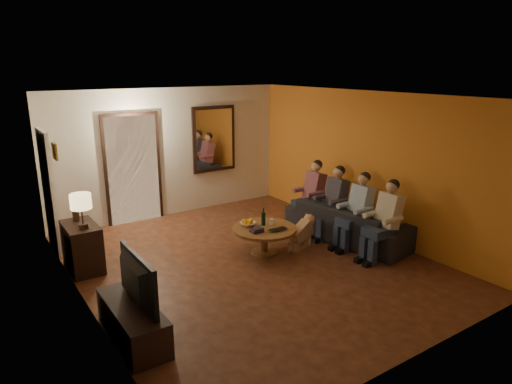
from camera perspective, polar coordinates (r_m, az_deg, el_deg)
floor at (r=7.32m, az=-0.65°, el=-8.82°), size 5.00×6.00×0.01m
ceiling at (r=6.68m, az=-0.72°, el=11.93°), size 5.00×6.00×0.01m
back_wall at (r=9.48m, az=-10.70°, el=4.84°), size 5.00×0.02×2.60m
front_wall at (r=4.79m, az=19.51°, el=-6.51°), size 5.00×0.02×2.60m
left_wall at (r=5.95m, az=-21.27°, el=-2.38°), size 0.02×6.00×2.60m
right_wall at (r=8.48m, az=13.62°, el=3.41°), size 0.02×6.00×2.60m
orange_accent at (r=8.47m, az=13.58°, el=3.40°), size 0.01×6.00×2.60m
kitchen_doorway at (r=9.24m, az=-15.12°, el=2.70°), size 1.00×0.06×2.10m
door_trim at (r=9.23m, az=-15.10°, el=2.69°), size 1.12×0.04×2.22m
fridge_glimpse at (r=9.35m, az=-13.63°, el=2.02°), size 0.45×0.03×1.70m
mirror_frame at (r=9.84m, az=-5.29°, el=6.62°), size 1.00×0.05×1.40m
mirror_glass at (r=9.82m, az=-5.20°, el=6.59°), size 0.86×0.02×1.26m
white_door at (r=8.22m, az=-24.49°, el=0.03°), size 0.06×0.85×2.04m
framed_art at (r=7.08m, az=-23.89°, el=4.68°), size 0.03×0.28×0.24m
art_canvas at (r=7.08m, az=-23.77°, el=4.70°), size 0.01×0.22×0.18m
dresser at (r=7.46m, az=-20.88°, el=-6.44°), size 0.45×0.81×0.72m
table_lamp at (r=7.05m, az=-20.96°, el=-2.26°), size 0.30×0.30×0.54m
flower_vase at (r=7.47m, az=-21.71°, el=-1.75°), size 0.14×0.14×0.44m
tv_stand at (r=5.57m, az=-15.14°, el=-15.38°), size 0.45×1.27×0.42m
tv at (r=5.33m, az=-15.53°, el=-10.71°), size 1.02×0.13×0.59m
sofa at (r=8.28m, az=11.48°, el=-3.71°), size 2.39×1.24×0.66m
person_a at (r=7.56m, az=15.88°, el=-3.75°), size 0.60×0.40×1.20m
person_b at (r=7.93m, az=12.60°, el=-2.60°), size 0.60×0.40×1.20m
person_c at (r=8.34m, az=9.64°, el=-1.55°), size 0.60×0.40×1.20m
person_d at (r=8.76m, az=6.95°, el=-0.60°), size 0.60×0.40×1.20m
dog at (r=7.85m, az=5.68°, el=-4.97°), size 0.60×0.37×0.56m
coffee_table at (r=7.59m, az=1.04°, el=-6.06°), size 1.09×1.09×0.45m
bowl at (r=7.58m, az=-1.03°, el=-4.02°), size 0.26×0.26×0.06m
oranges at (r=7.56m, az=-1.03°, el=-3.54°), size 0.20×0.20×0.08m
wine_bottle at (r=7.57m, az=0.93°, el=-3.07°), size 0.07×0.07×0.31m
wine_glass at (r=7.63m, az=1.94°, el=-3.74°), size 0.06×0.06×0.10m
book_stack at (r=7.31m, az=0.07°, el=-4.76°), size 0.20×0.15×0.07m
laptop at (r=7.35m, az=2.94°, el=-4.84°), size 0.33×0.22×0.03m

